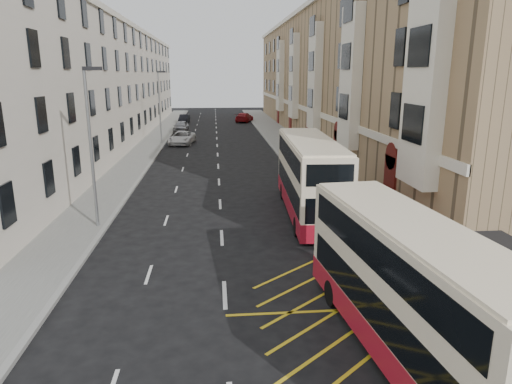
{
  "coord_description": "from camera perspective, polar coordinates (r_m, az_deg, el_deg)",
  "views": [
    {
      "loc": [
        -0.22,
        -11.18,
        7.79
      ],
      "look_at": [
        1.53,
        8.25,
        2.73
      ],
      "focal_mm": 32.0,
      "sensor_mm": 36.0,
      "label": 1
    }
  ],
  "objects": [
    {
      "name": "car_dark",
      "position": [
        76.83,
        -8.96,
        9.04
      ],
      "size": [
        1.76,
        4.28,
        1.38
      ],
      "primitive_type": "imported",
      "rotation": [
        0.0,
        0.0,
        -0.07
      ],
      "color": "black",
      "rests_on": "ground"
    },
    {
      "name": "pedestrian_far",
      "position": [
        17.69,
        21.26,
        -8.93
      ],
      "size": [
        1.13,
        0.91,
        1.79
      ],
      "primitive_type": "imported",
      "rotation": [
        0.0,
        0.0,
        2.61
      ],
      "color": "black",
      "rests_on": "pavement_right"
    },
    {
      "name": "double_decker_front",
      "position": [
        13.46,
        18.63,
        -11.61
      ],
      "size": [
        3.21,
        10.17,
        3.99
      ],
      "rotation": [
        0.0,
        0.0,
        0.09
      ],
      "color": "#F8E6C1",
      "rests_on": "ground"
    },
    {
      "name": "pedestrian_mid",
      "position": [
        17.1,
        24.41,
        -9.83
      ],
      "size": [
        1.11,
        0.97,
        1.93
      ],
      "primitive_type": "imported",
      "rotation": [
        0.0,
        0.0,
        0.29
      ],
      "color": "black",
      "rests_on": "pavement_right"
    },
    {
      "name": "guard_railing",
      "position": [
        19.4,
        14.81,
        -6.92
      ],
      "size": [
        0.06,
        6.56,
        1.01
      ],
      "color": "#AD0B17",
      "rests_on": "pavement_right"
    },
    {
      "name": "street_lamp_near",
      "position": [
        24.18,
        -19.91,
        6.17
      ],
      "size": [
        0.93,
        0.18,
        8.0
      ],
      "color": "gray",
      "rests_on": "pavement_left"
    },
    {
      "name": "street_lamp_far",
      "position": [
        53.62,
        -11.93,
        10.84
      ],
      "size": [
        0.93,
        0.18,
        8.0
      ],
      "color": "gray",
      "rests_on": "pavement_left"
    },
    {
      "name": "pedestrian_near",
      "position": [
        16.54,
        23.63,
        -10.88
      ],
      "size": [
        0.77,
        0.71,
        1.77
      ],
      "primitive_type": "imported",
      "rotation": [
        0.0,
        0.0,
        3.72
      ],
      "color": "black",
      "rests_on": "pavement_right"
    },
    {
      "name": "white_van",
      "position": [
        53.14,
        -9.24,
        6.7
      ],
      "size": [
        3.13,
        5.54,
        1.46
      ],
      "primitive_type": "imported",
      "rotation": [
        0.0,
        0.0,
        -0.14
      ],
      "color": "silver",
      "rests_on": "ground"
    },
    {
      "name": "double_decker_rear",
      "position": [
        25.63,
        6.73,
        1.86
      ],
      "size": [
        3.02,
        11.02,
        4.35
      ],
      "rotation": [
        0.0,
        0.0,
        -0.05
      ],
      "color": "#F8E6C1",
      "rests_on": "ground"
    },
    {
      "name": "car_silver",
      "position": [
        64.53,
        -9.38,
        8.08
      ],
      "size": [
        2.13,
        4.64,
        1.54
      ],
      "primitive_type": "imported",
      "rotation": [
        0.0,
        0.0,
        -0.07
      ],
      "color": "#939499",
      "rests_on": "ground"
    },
    {
      "name": "ground",
      "position": [
        13.62,
        -3.51,
        -20.37
      ],
      "size": [
        200.0,
        200.0,
        0.0
      ],
      "primitive_type": "plane",
      "color": "black",
      "rests_on": "ground"
    },
    {
      "name": "pavement_right",
      "position": [
        42.69,
        6.05,
        4.03
      ],
      "size": [
        4.0,
        120.0,
        0.15
      ],
      "primitive_type": "cube",
      "color": "slate",
      "rests_on": "ground"
    },
    {
      "name": "kerb_right",
      "position": [
        42.35,
        3.38,
        4.0
      ],
      "size": [
        0.25,
        120.0,
        0.15
      ],
      "primitive_type": "cube",
      "color": "gray",
      "rests_on": "ground"
    },
    {
      "name": "car_red",
      "position": [
        77.61,
        -1.48,
        9.32
      ],
      "size": [
        3.7,
        5.65,
        1.52
      ],
      "primitive_type": "imported",
      "rotation": [
        0.0,
        0.0,
        2.81
      ],
      "color": "maroon",
      "rests_on": "ground"
    },
    {
      "name": "road_markings",
      "position": [
        56.71,
        -4.92,
        6.58
      ],
      "size": [
        10.0,
        110.0,
        0.01
      ],
      "primitive_type": null,
      "color": "silver",
      "rests_on": "ground"
    },
    {
      "name": "kerb_left",
      "position": [
        42.29,
        -12.95,
        3.64
      ],
      "size": [
        0.25,
        120.0,
        0.15
      ],
      "primitive_type": "cube",
      "color": "gray",
      "rests_on": "ground"
    },
    {
      "name": "pavement_left",
      "position": [
        42.52,
        -14.95,
        3.57
      ],
      "size": [
        3.0,
        120.0,
        0.15
      ],
      "primitive_type": "cube",
      "color": "slate",
      "rests_on": "ground"
    },
    {
      "name": "terrace_left",
      "position": [
        58.21,
        -18.73,
        12.52
      ],
      "size": [
        9.18,
        79.0,
        13.25
      ],
      "color": "beige",
      "rests_on": "ground"
    },
    {
      "name": "terrace_right",
      "position": [
        58.54,
        10.1,
        14.04
      ],
      "size": [
        10.75,
        79.0,
        15.25
      ],
      "color": "#997D59",
      "rests_on": "ground"
    }
  ]
}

